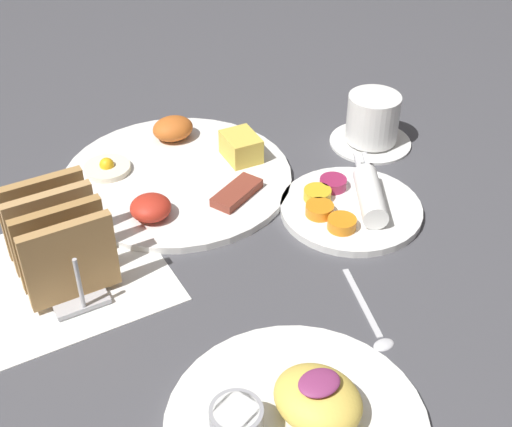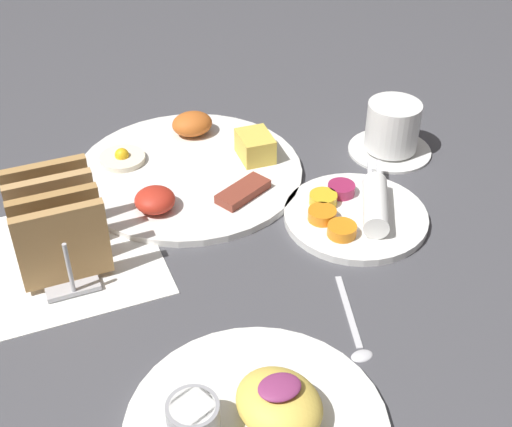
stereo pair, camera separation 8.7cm
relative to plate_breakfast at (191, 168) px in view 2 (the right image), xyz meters
The scene contains 8 objects.
ground_plane 0.21m from the plate_breakfast, 101.86° to the right, with size 3.00×3.00×0.00m, color #47474C.
napkin_flat 0.23m from the plate_breakfast, 149.81° to the right, with size 0.22×0.22×0.00m.
plate_breakfast is the anchor object (origin of this frame).
plate_condiments 0.24m from the plate_breakfast, 47.40° to the right, with size 0.18×0.18×0.04m.
plate_foreground 0.43m from the plate_breakfast, 100.00° to the right, with size 0.25×0.25×0.06m.
toast_rack 0.23m from the plate_breakfast, 149.81° to the right, with size 0.10×0.15×0.10m.
coffee_cup 0.29m from the plate_breakfast, 10.35° to the right, with size 0.12×0.12×0.08m.
teaspoon 0.36m from the plate_breakfast, 79.00° to the right, with size 0.05×0.12×0.01m.
Camera 2 is at (-0.18, -0.59, 0.56)m, focal length 50.00 mm.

